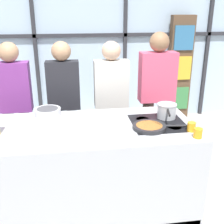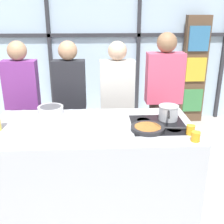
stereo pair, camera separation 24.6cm
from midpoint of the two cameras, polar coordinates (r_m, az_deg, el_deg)
name	(u,v)px [view 1 (the left image)]	position (r m, az deg, el deg)	size (l,w,h in m)	color
ground_plane	(96,205)	(3.16, -5.67, -18.45)	(18.00, 18.00, 0.00)	#ADA89E
back_window_wall	(81,43)	(5.03, -7.77, 13.68)	(6.40, 0.10, 2.80)	silver
bookshelf	(180,69)	(5.24, 12.26, 8.49)	(0.41, 0.19, 1.87)	brown
demo_island	(95,168)	(2.89, -5.96, -11.37)	(1.95, 0.95, 0.92)	#B7BABF
spectator_far_left	(15,101)	(3.58, -21.06, 2.04)	(0.41, 0.23, 1.63)	black
spectator_center_left	(64,99)	(3.50, -11.72, 2.66)	(0.39, 0.23, 1.62)	#232838
spectator_center_right	(111,98)	(3.51, -2.16, 2.87)	(0.42, 0.23, 1.62)	black
spectator_far_right	(157,92)	(3.60, 7.13, 4.07)	(0.45, 0.24, 1.72)	#47382D
frying_pan	(150,127)	(2.62, 5.10, -3.04)	(0.56, 0.31, 0.04)	#232326
saucepan	(167,110)	(2.89, 8.68, 0.27)	(0.20, 0.36, 0.15)	silver
white_plate	(52,122)	(2.85, -14.61, -1.94)	(0.24, 0.24, 0.01)	white
mixing_bowl	(48,112)	(3.02, -15.22, -0.02)	(0.27, 0.27, 0.08)	silver
juice_glass_near	(198,133)	(2.51, 14.40, -4.23)	(0.08, 0.08, 0.09)	orange
juice_glass_far	(191,127)	(2.62, 13.26, -2.98)	(0.08, 0.08, 0.09)	orange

